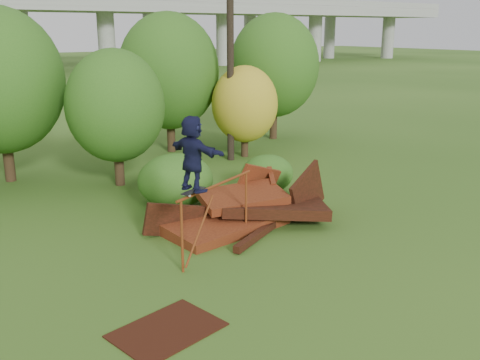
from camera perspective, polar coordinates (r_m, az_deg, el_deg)
ground at (r=12.89m, az=8.07°, el=-8.33°), size 240.00×240.00×0.00m
scrap_pile at (r=14.89m, az=0.65°, el=-3.23°), size 5.66×3.20×1.96m
grind_rail at (r=12.73m, az=-2.51°, el=-2.36°), size 2.79×1.28×1.72m
skateboard at (r=11.88m, az=-4.98°, el=-1.18°), size 0.71×0.45×0.07m
skater at (r=11.67m, az=-5.08°, el=2.83°), size 0.85×1.63×1.68m
flat_plate at (r=10.07m, az=-7.79°, el=-15.59°), size 2.08×1.67×0.03m
tree_2 at (r=18.53m, az=-13.15°, el=7.69°), size 3.30×3.30×4.66m
tree_3 at (r=23.45m, az=-7.60°, el=11.41°), size 4.30×4.30×5.97m
tree_4 at (r=22.41m, az=0.51°, el=8.08°), size 2.77×2.77×3.82m
tree_5 at (r=26.19m, az=3.68°, el=12.07°), size 4.27×4.27×6.00m
shrub_left at (r=16.35m, az=-6.88°, el=-0.02°), size 2.33×2.15×1.62m
shrub_right at (r=17.66m, az=2.92°, el=0.68°), size 1.78×1.63×1.26m
utility_pole at (r=21.60m, az=-1.06°, el=16.94°), size 1.40×0.28×11.18m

